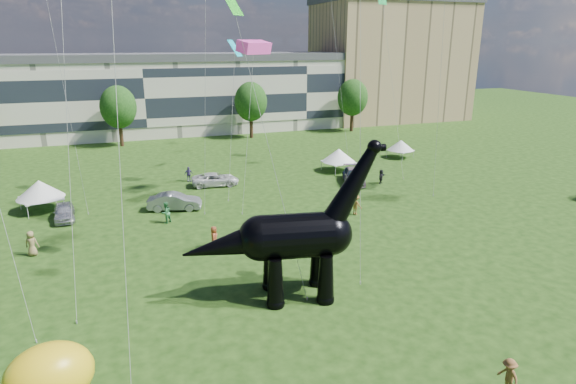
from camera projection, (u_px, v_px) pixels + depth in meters
name	position (u px, v px, depth m)	size (l,w,h in m)	color
ground	(357.00, 310.00, 27.96)	(220.00, 220.00, 0.00)	#16330C
terrace_row	(143.00, 98.00, 79.48)	(78.00, 11.00, 12.00)	beige
apartment_block	(390.00, 62.00, 95.82)	(28.00, 18.00, 22.00)	tan
tree_mid_left	(118.00, 104.00, 70.03)	(5.20, 5.20, 9.44)	#382314
tree_mid_right	(251.00, 99.00, 76.33)	(5.20, 5.20, 9.44)	#382314
tree_far_right	(353.00, 95.00, 82.01)	(5.20, 5.20, 9.44)	#382314
dinosaur_sculpture	(289.00, 239.00, 28.50)	(12.20, 4.21, 9.93)	black
car_silver	(64.00, 212.00, 42.01)	(1.67, 4.16, 1.42)	#B9BABF
car_grey	(175.00, 202.00, 44.43)	(1.69, 4.85, 1.60)	gray
car_white	(215.00, 179.00, 51.92)	(2.32, 5.03, 1.40)	silver
car_dark	(354.00, 176.00, 53.03)	(2.17, 5.33, 1.55)	#595960
gazebo_near	(339.00, 155.00, 57.44)	(4.62, 4.62, 2.76)	white
gazebo_far	(401.00, 145.00, 64.23)	(4.55, 4.55, 2.41)	silver
gazebo_left	(40.00, 189.00, 43.91)	(5.30, 5.30, 2.89)	silver
inflatable_yellow	(50.00, 375.00, 20.38)	(3.64, 2.80, 2.80)	yellow
visitors	(246.00, 215.00, 40.85)	(50.73, 44.08, 1.89)	#423271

